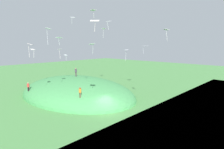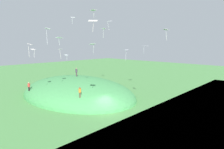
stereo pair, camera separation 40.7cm
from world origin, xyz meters
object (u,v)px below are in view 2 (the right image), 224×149
kite_5 (33,50)px  kite_0 (104,29)px  kite_8 (93,21)px  person_on_hilltop (29,86)px  kite_14 (30,45)px  kite_2 (166,30)px  kite_10 (126,51)px  kite_12 (73,18)px  kite_1 (145,46)px  kite_13 (59,38)px  kite_4 (48,30)px  kite_7 (109,22)px  person_with_child (76,71)px  kite_6 (60,50)px  kite_15 (92,44)px  kite_3 (66,55)px  kite_9 (93,10)px  person_near_shore (80,91)px

kite_5 → kite_0: bearing=-133.3°
kite_0 → kite_8: bearing=131.9°
person_on_hilltop → kite_14: bearing=67.9°
kite_2 → kite_5: bearing=26.2°
person_on_hilltop → kite_10: size_ratio=0.86×
kite_12 → kite_14: bearing=111.3°
kite_1 → kite_13: kite_13 is taller
kite_4 → kite_10: bearing=-99.6°
kite_0 → kite_7: kite_7 is taller
person_with_child → kite_6: size_ratio=0.94×
person_with_child → kite_15: 6.26m
person_on_hilltop → kite_15: 14.15m
kite_3 → kite_14: size_ratio=0.68×
person_on_hilltop → kite_2: size_ratio=1.07×
kite_14 → kite_8: bearing=-172.8°
kite_3 → kite_12: bearing=160.0°
kite_7 → kite_8: size_ratio=1.59×
kite_3 → kite_13: 10.04m
person_on_hilltop → kite_9: 17.78m
kite_6 → kite_10: kite_6 is taller
kite_7 → kite_15: bearing=66.8°
kite_7 → kite_14: bearing=98.8°
kite_6 → kite_10: bearing=-155.9°
kite_3 → kite_8: (-20.15, 9.96, 4.38)m
kite_0 → kite_14: size_ratio=0.87×
person_on_hilltop → kite_8: kite_8 is taller
kite_10 → kite_14: bearing=70.4°
kite_3 → kite_4: size_ratio=0.60×
kite_5 → kite_7: bearing=-103.3°
kite_4 → kite_8: kite_8 is taller
kite_10 → kite_15: kite_15 is taller
kite_13 → kite_15: size_ratio=0.62×
kite_3 → kite_14: 14.74m
kite_4 → kite_9: (2.97, -9.98, 3.87)m
person_near_shore → kite_2: kite_2 is taller
kite_3 → kite_6: 3.90m
kite_5 → kite_10: bearing=-136.0°
person_on_hilltop → kite_5: bearing=83.3°
kite_4 → kite_12: kite_12 is taller
kite_1 → person_near_shore: bearing=87.5°
kite_1 → kite_3: 16.31m
person_with_child → kite_5: size_ratio=1.19×
kite_9 → person_with_child: bearing=-6.1°
kite_8 → kite_14: size_ratio=0.65×
person_with_child → kite_10: (-11.29, -1.95, 4.21)m
person_near_shore → kite_5: bearing=-57.2°
kite_7 → kite_12: (0.93, 8.12, 0.06)m
kite_2 → kite_7: kite_7 is taller
kite_0 → kite_2: size_ratio=1.03×
kite_13 → kite_12: bearing=-64.5°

